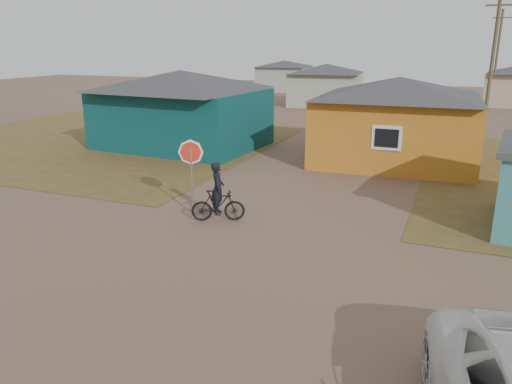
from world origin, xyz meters
TOP-DOWN VIEW (x-y plane):
  - ground at (0.00, 0.00)m, footprint 120.00×120.00m
  - grass_nw at (-14.00, 13.00)m, footprint 20.00×18.00m
  - house_teal at (-8.50, 13.50)m, footprint 8.93×7.08m
  - house_yellow at (2.50, 14.00)m, footprint 7.72×6.76m
  - house_pale_west at (-6.00, 34.00)m, footprint 7.04×6.15m
  - house_pale_north at (-14.00, 46.00)m, footprint 6.28×5.81m
  - utility_pole_near at (6.50, 22.00)m, footprint 1.40×0.20m
  - utility_pole_far at (7.50, 38.00)m, footprint 1.40×0.20m
  - stop_sign at (-2.59, 3.95)m, footprint 0.80×0.08m
  - cyclist at (-1.52, 3.67)m, footprint 1.71×1.12m

SIDE VIEW (x-z plane):
  - ground at x=0.00m, z-range 0.00..0.00m
  - grass_nw at x=-14.00m, z-range 0.00..0.01m
  - cyclist at x=-1.52m, z-range -0.26..1.63m
  - house_pale_north at x=-14.00m, z-range 0.05..3.45m
  - stop_sign at x=-2.59m, z-range 0.58..3.03m
  - house_pale_west at x=-6.00m, z-range 0.06..3.66m
  - house_yellow at x=2.50m, z-range 0.05..3.95m
  - house_teal at x=-8.50m, z-range 0.05..4.05m
  - utility_pole_near at x=6.50m, z-range 0.14..8.14m
  - utility_pole_far at x=7.50m, z-range 0.14..8.14m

